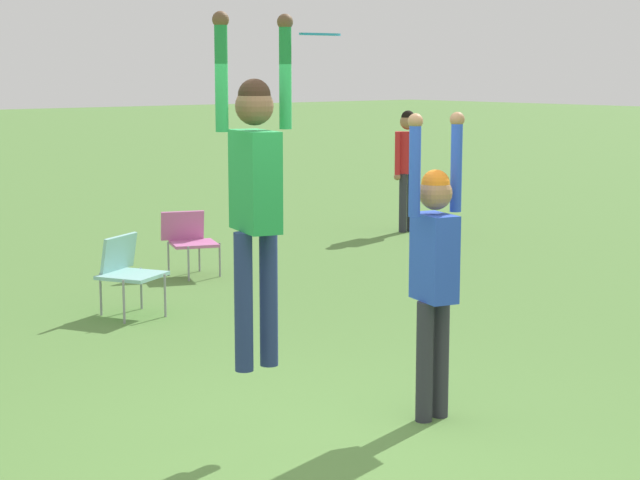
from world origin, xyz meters
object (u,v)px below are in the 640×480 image
object	(u,v)px
person_jumping	(255,181)
frisbee	(320,34)
person_spectator_near	(407,158)
camping_chair_1	(127,268)
person_defending	(434,259)
camping_chair_0	(189,238)

from	to	relation	value
person_jumping	frisbee	world-z (taller)	person_jumping
person_jumping	person_spectator_near	distance (m)	9.68
camping_chair_1	person_spectator_near	distance (m)	6.57
frisbee	person_spectator_near	xyz separation A→B (m)	(6.98, 6.29, -1.56)
frisbee	person_defending	bearing A→B (deg)	-15.92
camping_chair_1	person_defending	bearing A→B (deg)	63.11
frisbee	camping_chair_1	world-z (taller)	frisbee
person_defending	person_spectator_near	distance (m)	8.96
person_defending	camping_chair_0	bearing A→B (deg)	179.14
person_jumping	person_defending	distance (m)	1.46
camping_chair_0	camping_chair_1	size ratio (longest dim) A/B	0.97
person_defending	camping_chair_1	distance (m)	4.35
person_jumping	person_spectator_near	world-z (taller)	person_jumping
camping_chair_0	person_defending	bearing A→B (deg)	95.77
camping_chair_0	person_jumping	bearing A→B (deg)	83.12
person_jumping	camping_chair_1	world-z (taller)	person_jumping
person_jumping	camping_chair_0	world-z (taller)	person_jumping
person_spectator_near	person_defending	bearing A→B (deg)	-86.37
person_defending	frisbee	xyz separation A→B (m)	(-0.84, 0.24, 1.53)
person_defending	camping_chair_1	size ratio (longest dim) A/B	2.73
camping_chair_0	person_spectator_near	xyz separation A→B (m)	(4.50, 0.85, 0.67)
person_jumping	camping_chair_0	distance (m)	6.22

